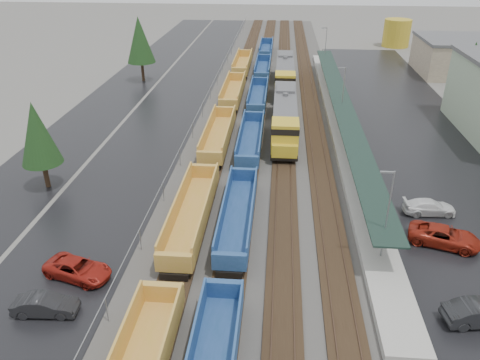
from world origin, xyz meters
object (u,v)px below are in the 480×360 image
object	(u,v)px
storage_tank	(397,33)
parked_car_east_c	(429,207)
well_string_yellow	(207,168)
well_string_blue	(251,140)
locomotive_trail	(285,74)
parked_car_east_b	(444,236)
parked_car_west_c	(78,269)
locomotive_lead	(285,117)
parked_car_west_b	(45,305)

from	to	relation	value
storage_tank	parked_car_east_c	distance (m)	77.45
well_string_yellow	well_string_blue	xyz separation A→B (m)	(4.00, 8.26, -0.06)
locomotive_trail	storage_tank	distance (m)	45.20
storage_tank	parked_car_east_b	size ratio (longest dim) A/B	1.08
well_string_yellow	parked_car_west_c	size ratio (longest dim) A/B	20.79
locomotive_trail	storage_tank	world-z (taller)	storage_tank
parked_car_east_c	locomotive_lead	bearing A→B (deg)	32.47
parked_car_east_c	parked_car_west_c	bearing A→B (deg)	108.47
well_string_blue	parked_car_east_b	world-z (taller)	well_string_blue
locomotive_lead	well_string_yellow	distance (m)	15.32
parked_car_west_c	parked_car_east_c	distance (m)	30.80
parked_car_east_c	storage_tank	bearing A→B (deg)	-12.83
well_string_yellow	parked_car_east_b	size ratio (longest dim) A/B	18.87
parked_car_east_b	parked_car_east_c	xyz separation A→B (m)	(0.12, 4.89, -0.10)
storage_tank	parked_car_east_c	xyz separation A→B (m)	(-12.52, -76.40, -2.38)
locomotive_lead	parked_car_east_b	size ratio (longest dim) A/B	3.58
storage_tank	parked_car_west_c	size ratio (longest dim) A/B	1.19
locomotive_lead	parked_car_west_b	distance (m)	37.37
locomotive_lead	parked_car_east_c	xyz separation A→B (m)	(13.29, -18.30, -1.76)
locomotive_lead	well_string_yellow	world-z (taller)	locomotive_lead
parked_car_west_b	parked_car_east_b	size ratio (longest dim) A/B	0.76
parked_car_east_b	storage_tank	bearing A→B (deg)	9.35
parked_car_west_b	parked_car_west_c	size ratio (longest dim) A/B	0.84
locomotive_trail	storage_tank	xyz separation A→B (m)	(25.81, 37.10, 0.61)
well_string_blue	parked_car_west_c	bearing A→B (deg)	-114.18
parked_car_east_b	parked_car_east_c	distance (m)	4.90
well_string_yellow	parked_car_west_c	bearing A→B (deg)	-113.35
well_string_blue	parked_car_west_b	xyz separation A→B (m)	(-11.92, -29.01, -0.46)
locomotive_lead	well_string_yellow	size ratio (longest dim) A/B	0.19
well_string_yellow	parked_car_west_c	xyz separation A→B (m)	(-7.26, -16.82, -0.51)
locomotive_trail	parked_car_east_c	xyz separation A→B (m)	(13.29, -39.30, -1.76)
locomotive_trail	well_string_blue	size ratio (longest dim) A/B	0.17
well_string_yellow	parked_car_west_b	world-z (taller)	well_string_yellow
parked_car_west_c	well_string_yellow	bearing A→B (deg)	-6.84
well_string_blue	parked_car_east_c	xyz separation A→B (m)	(17.29, -13.55, -0.49)
locomotive_lead	locomotive_trail	size ratio (longest dim) A/B	1.00
parked_car_west_c	well_string_blue	bearing A→B (deg)	-7.67
storage_tank	locomotive_lead	bearing A→B (deg)	-113.96
locomotive_trail	storage_tank	size ratio (longest dim) A/B	3.32
locomotive_lead	locomotive_trail	distance (m)	21.00
parked_car_east_b	well_string_yellow	bearing A→B (deg)	82.50
locomotive_trail	parked_car_west_c	xyz separation A→B (m)	(-15.26, -50.83, -1.73)
well_string_blue	storage_tank	size ratio (longest dim) A/B	19.32
locomotive_trail	parked_car_east_b	bearing A→B (deg)	-73.40
well_string_blue	storage_tank	distance (m)	69.59
parked_car_west_c	locomotive_lead	bearing A→B (deg)	-10.58
parked_car_east_b	parked_car_west_b	bearing A→B (deg)	128.15
locomotive_trail	parked_car_east_c	bearing A→B (deg)	-71.31
well_string_yellow	storage_tank	xyz separation A→B (m)	(33.81, 71.11, 1.83)
parked_car_west_c	locomotive_trail	bearing A→B (deg)	-0.20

